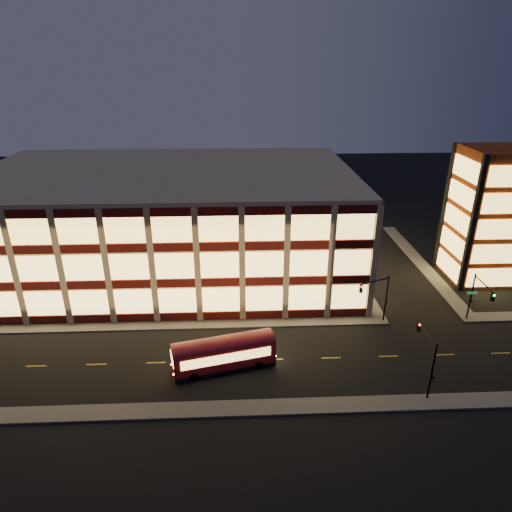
{
  "coord_description": "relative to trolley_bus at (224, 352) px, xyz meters",
  "views": [
    {
      "loc": [
        6.46,
        -44.47,
        28.7
      ],
      "look_at": [
        8.84,
        8.0,
        5.5
      ],
      "focal_mm": 32.0,
      "sensor_mm": 36.0,
      "label": 1
    }
  ],
  "objects": [
    {
      "name": "ground",
      "position": [
        -4.97,
        7.09,
        -1.89
      ],
      "size": [
        200.0,
        200.0,
        0.0
      ],
      "primitive_type": "plane",
      "color": "black",
      "rests_on": "ground"
    },
    {
      "name": "traffic_signal_far",
      "position": [
        17.24,
        7.33,
        2.22
      ],
      "size": [
        3.79,
        1.87,
        6.0
      ],
      "color": "black",
      "rests_on": "ground"
    },
    {
      "name": "stair_tower",
      "position": [
        34.98,
        19.04,
        7.1
      ],
      "size": [
        8.6,
        8.6,
        18.0
      ],
      "color": "#8C3814",
      "rests_on": "ground"
    },
    {
      "name": "sidewalk_office_east",
      "position": [
        18.03,
        24.09,
        -1.82
      ],
      "size": [
        2.0,
        30.0,
        0.15
      ],
      "primitive_type": "cube",
      "color": "#514F4C",
      "rests_on": "ground"
    },
    {
      "name": "traffic_signal_right",
      "position": [
        28.53,
        6.47,
        2.21
      ],
      "size": [
        1.2,
        4.37,
        6.0
      ],
      "color": "black",
      "rests_on": "ground"
    },
    {
      "name": "sidewalk_office_south",
      "position": [
        -7.97,
        8.09,
        -1.82
      ],
      "size": [
        54.0,
        2.0,
        0.15
      ],
      "primitive_type": "cube",
      "color": "#514F4C",
      "rests_on": "ground"
    },
    {
      "name": "traffic_signal_near",
      "position": [
        18.53,
        -3.94,
        2.23
      ],
      "size": [
        0.32,
        4.45,
        6.0
      ],
      "color": "black",
      "rests_on": "ground"
    },
    {
      "name": "trolley_bus",
      "position": [
        0.0,
        0.0,
        0.0
      ],
      "size": [
        10.4,
        4.88,
        3.42
      ],
      "rotation": [
        0.0,
        0.0,
        0.24
      ],
      "color": "maroon",
      "rests_on": "ground"
    },
    {
      "name": "sidewalk_tower_west",
      "position": [
        29.03,
        24.09,
        -1.82
      ],
      "size": [
        2.0,
        30.0,
        0.15
      ],
      "primitive_type": "cube",
      "color": "#514F4C",
      "rests_on": "ground"
    },
    {
      "name": "sidewalk_near",
      "position": [
        -4.97,
        -5.91,
        -1.82
      ],
      "size": [
        100.0,
        2.0,
        0.15
      ],
      "primitive_type": "cube",
      "color": "#514F4C",
      "rests_on": "ground"
    },
    {
      "name": "office_building",
      "position": [
        -7.88,
        24.0,
        5.35
      ],
      "size": [
        50.45,
        30.45,
        14.5
      ],
      "color": "tan",
      "rests_on": "ground"
    }
  ]
}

